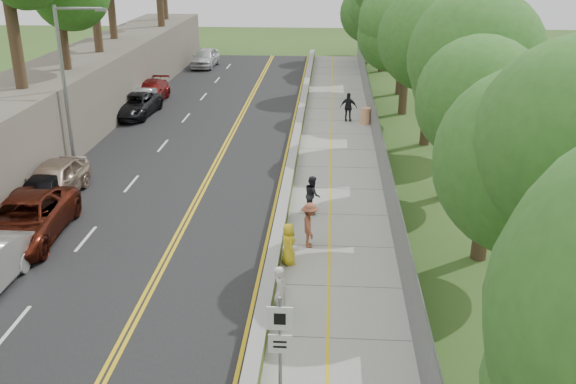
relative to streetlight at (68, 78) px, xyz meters
name	(u,v)px	position (x,y,z in m)	size (l,w,h in m)	color
ground	(253,336)	(10.46, -14.00, -4.64)	(140.00, 140.00, 0.00)	#33511E
road	(183,164)	(5.06, 1.00, -4.62)	(11.20, 66.00, 0.04)	black
sidewalk	(338,168)	(13.01, 1.00, -4.61)	(4.20, 66.00, 0.05)	gray
jersey_barrier	(292,161)	(10.71, 1.00, -4.34)	(0.42, 66.00, 0.60)	#B2E42C
rock_embankment	(24,124)	(-3.04, 1.00, -2.64)	(5.00, 66.00, 4.00)	#595147
chainlink_fence	(380,150)	(15.11, 1.00, -3.64)	(0.04, 66.00, 2.00)	slate
trees_fenceside	(438,28)	(17.46, 1.00, 2.36)	(7.00, 66.00, 14.00)	#397428
streetlight	(68,78)	(0.00, 0.00, 0.00)	(2.52, 0.22, 8.00)	gray
signpost	(280,341)	(11.51, -17.02, -2.68)	(0.62, 0.09, 3.10)	gray
construction_barrel	(365,116)	(14.76, 9.28, -4.08)	(0.62, 0.62, 1.02)	#DF5903
car_2	(25,220)	(1.05, -8.19, -3.77)	(2.74, 5.94, 1.65)	#53190E
car_3	(42,194)	(0.41, -5.24, -3.92)	(1.91, 4.69, 1.36)	black
car_4	(53,181)	(0.44, -4.05, -3.76)	(1.98, 4.92, 1.68)	tan
car_5	(141,100)	(-0.14, 11.71, -3.90)	(1.48, 4.24, 1.40)	#A1A4A8
car_6	(135,105)	(-0.14, 10.29, -3.88)	(2.38, 5.15, 1.43)	black
car_7	(150,92)	(-0.12, 14.00, -3.85)	(2.09, 5.14, 1.49)	maroon
car_8	(205,58)	(1.23, 27.67, -3.77)	(1.97, 4.89, 1.67)	silver
painter_0	(288,244)	(11.21, -9.49, -3.82)	(0.75, 0.49, 1.54)	yellow
painter_1	(281,292)	(11.21, -13.00, -3.72)	(0.63, 0.41, 1.73)	silver
painter_2	(312,195)	(11.91, -4.85, -3.78)	(0.79, 0.61, 1.62)	#222128
painter_3	(310,225)	(11.91, -8.06, -3.72)	(1.12, 0.64, 1.74)	brown
person_far	(349,107)	(13.72, 9.85, -3.68)	(1.06, 0.44, 1.81)	black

